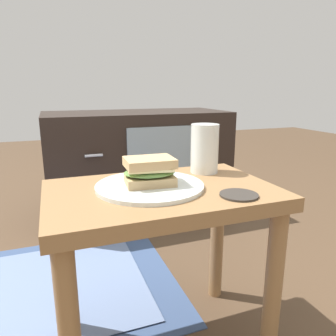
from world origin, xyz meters
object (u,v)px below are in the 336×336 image
Objects in this scene: plate at (150,186)px; coaster at (239,195)px; beer_glass at (205,150)px; tv_cabinet at (138,165)px; sandwich_front at (150,171)px.

coaster is at bearing -36.72° from plate.
coaster is at bearing -95.45° from beer_glass.
sandwich_front is at bearing -103.08° from tv_cabinet.
plate is 1.97× the size of sandwich_front.
coaster is (-0.04, -1.07, 0.17)m from tv_cabinet.
sandwich_front is at bearing 143.28° from coaster.
beer_glass is at bearing -91.53° from tv_cabinet.
sandwich_front is (-0.22, -0.94, 0.21)m from tv_cabinet.
tv_cabinet is 0.88m from beer_glass.
plate is 0.04m from sandwich_front.
beer_glass is (-0.02, -0.84, 0.24)m from tv_cabinet.
tv_cabinet is at bearing 88.47° from beer_glass.
beer_glass reaches higher than plate.
beer_glass is at bearing 84.55° from coaster.
beer_glass reaches higher than tv_cabinet.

